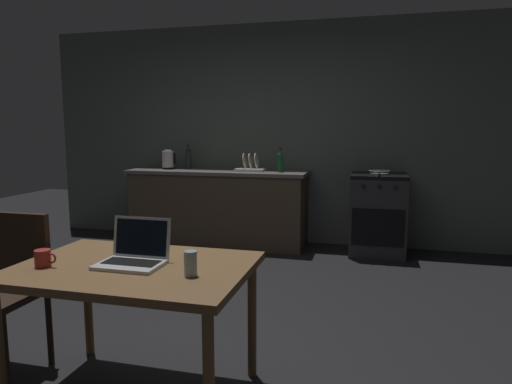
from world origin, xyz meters
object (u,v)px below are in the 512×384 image
at_px(laptop, 134,255).
at_px(frying_pan, 379,172).
at_px(dish_rack, 251,167).
at_px(bottle, 280,161).
at_px(dining_table, 134,279).
at_px(drinking_glass, 191,263).
at_px(electric_kettle, 168,160).
at_px(coffee_mug, 43,258).
at_px(bottle_b, 188,158).
at_px(stove_oven, 378,214).
at_px(chair, 10,281).

relative_size(laptop, frying_pan, 0.81).
xyz_separation_m(laptop, dish_rack, (-0.24, 3.17, 0.19)).
height_order(laptop, dish_rack, dish_rack).
relative_size(bottle, frying_pan, 0.70).
xyz_separation_m(dining_table, drinking_glass, (0.35, -0.09, 0.13)).
height_order(electric_kettle, drinking_glass, electric_kettle).
distance_m(coffee_mug, bottle_b, 3.47).
xyz_separation_m(stove_oven, electric_kettle, (-2.52, 0.00, 0.56)).
relative_size(stove_oven, bottle, 3.23).
bearing_deg(dish_rack, frying_pan, -1.18).
bearing_deg(dining_table, bottle, 87.80).
relative_size(chair, drinking_glass, 7.64).
bearing_deg(chair, bottle, 81.71).
distance_m(laptop, drinking_glass, 0.36).
height_order(drinking_glass, bottle_b, bottle_b).
height_order(electric_kettle, bottle, bottle).
relative_size(coffee_mug, bottle_b, 0.40).
distance_m(chair, dish_rack, 3.18).
relative_size(dish_rack, bottle_b, 1.15).
distance_m(frying_pan, bottle_b, 2.29).
bearing_deg(drinking_glass, electric_kettle, 116.73).
relative_size(drinking_glass, bottle_b, 0.40).
distance_m(stove_oven, frying_pan, 0.48).
xyz_separation_m(laptop, bottle_b, (-1.06, 3.25, 0.28)).
bearing_deg(electric_kettle, chair, -81.70).
xyz_separation_m(chair, frying_pan, (2.07, 3.06, 0.40)).
bearing_deg(laptop, electric_kettle, 118.37).
relative_size(laptop, bottle_b, 1.09).
height_order(bottle, dish_rack, bottle).
bearing_deg(bottle, coffee_mug, -99.40).
bearing_deg(bottle_b, dish_rack, -5.54).
bearing_deg(drinking_glass, bottle_b, 112.87).
bearing_deg(dish_rack, electric_kettle, 180.00).
bearing_deg(frying_pan, coffee_mug, -116.49).
distance_m(electric_kettle, bottle, 1.42).
xyz_separation_m(chair, bottle_b, (-0.22, 3.17, 0.51)).
bearing_deg(chair, drinking_glass, 0.93).
distance_m(dining_table, bottle, 3.16).
bearing_deg(bottle_b, chair, -86.09).
relative_size(electric_kettle, bottle_b, 0.80).
relative_size(stove_oven, frying_pan, 2.27).
height_order(frying_pan, coffee_mug, frying_pan).
distance_m(stove_oven, electric_kettle, 2.59).
height_order(dining_table, bottle_b, bottle_b).
distance_m(stove_oven, laptop, 3.41).
bearing_deg(dish_rack, chair, -101.11).
bearing_deg(drinking_glass, laptop, 164.03).
distance_m(coffee_mug, dish_rack, 3.33).
relative_size(electric_kettle, frying_pan, 0.60).
relative_size(bottle, dish_rack, 0.82).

